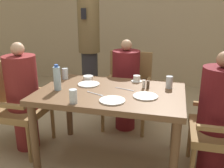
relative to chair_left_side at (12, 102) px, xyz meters
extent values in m
plane|color=tan|center=(1.07, 0.00, -0.50)|extent=(16.00, 16.00, 0.00)
cube|color=tan|center=(1.07, 2.59, 0.90)|extent=(8.00, 0.06, 2.80)
cube|color=brown|center=(1.07, 0.00, 0.20)|extent=(1.32, 0.86, 0.05)
cylinder|color=brown|center=(0.47, -0.37, -0.16)|extent=(0.07, 0.07, 0.68)
cylinder|color=brown|center=(1.67, -0.37, -0.16)|extent=(0.07, 0.07, 0.68)
cylinder|color=brown|center=(0.47, 0.37, -0.16)|extent=(0.07, 0.07, 0.68)
cylinder|color=brown|center=(1.67, 0.37, -0.16)|extent=(0.07, 0.07, 0.68)
cube|color=olive|center=(0.08, 0.00, -0.08)|extent=(0.54, 0.54, 0.07)
cube|color=olive|center=(0.08, 0.25, 0.08)|extent=(0.48, 0.04, 0.04)
cube|color=olive|center=(0.08, -0.25, 0.08)|extent=(0.48, 0.04, 0.04)
cylinder|color=olive|center=(0.32, 0.24, -0.31)|extent=(0.04, 0.04, 0.39)
cylinder|color=olive|center=(0.32, -0.24, -0.31)|extent=(0.04, 0.04, 0.39)
cylinder|color=olive|center=(-0.16, 0.24, -0.31)|extent=(0.04, 0.04, 0.39)
cylinder|color=maroon|center=(0.14, 0.00, -0.27)|extent=(0.24, 0.24, 0.46)
cylinder|color=maroon|center=(0.14, 0.00, 0.23)|extent=(0.32, 0.32, 0.54)
sphere|color=tan|center=(0.14, 0.00, 0.57)|extent=(0.13, 0.13, 0.13)
cube|color=olive|center=(1.07, 0.76, -0.08)|extent=(0.54, 0.54, 0.07)
cube|color=olive|center=(1.07, 1.01, 0.18)|extent=(0.54, 0.05, 0.45)
cube|color=olive|center=(1.32, 0.76, 0.08)|extent=(0.04, 0.48, 0.04)
cube|color=olive|center=(0.82, 0.76, 0.08)|extent=(0.04, 0.48, 0.04)
cylinder|color=olive|center=(1.31, 0.52, -0.31)|extent=(0.04, 0.04, 0.39)
cylinder|color=olive|center=(0.83, 0.52, -0.31)|extent=(0.04, 0.04, 0.39)
cylinder|color=olive|center=(1.31, 1.00, -0.31)|extent=(0.04, 0.04, 0.39)
cylinder|color=olive|center=(0.83, 1.00, -0.31)|extent=(0.04, 0.04, 0.39)
cylinder|color=maroon|center=(1.07, 0.70, -0.27)|extent=(0.24, 0.24, 0.46)
cylinder|color=maroon|center=(1.07, 0.70, 0.21)|extent=(0.32, 0.32, 0.51)
sphere|color=tan|center=(1.07, 0.70, 0.53)|extent=(0.13, 0.13, 0.13)
cube|color=olive|center=(2.06, 0.00, -0.08)|extent=(0.54, 0.54, 0.07)
cube|color=olive|center=(2.06, 0.25, 0.08)|extent=(0.48, 0.04, 0.04)
cylinder|color=olive|center=(1.82, 0.24, -0.31)|extent=(0.04, 0.04, 0.39)
cylinder|color=#5B1419|center=(2.00, 0.00, -0.27)|extent=(0.24, 0.24, 0.46)
cylinder|color=#5B1419|center=(2.00, 0.00, 0.23)|extent=(0.32, 0.32, 0.54)
cylinder|color=#2D2D33|center=(0.43, 1.24, -0.09)|extent=(0.23, 0.23, 0.83)
cylinder|color=brown|center=(0.43, 1.24, 0.68)|extent=(0.30, 0.30, 0.71)
cube|color=black|center=(0.43, 1.06, 0.86)|extent=(0.07, 0.01, 0.14)
cylinder|color=white|center=(1.15, -0.25, 0.23)|extent=(0.21, 0.21, 0.01)
cylinder|color=white|center=(1.40, -0.08, 0.23)|extent=(0.21, 0.21, 0.01)
cylinder|color=white|center=(0.82, 0.11, 0.23)|extent=(0.21, 0.21, 0.01)
cylinder|color=white|center=(1.25, 0.34, 0.23)|extent=(0.11, 0.11, 0.01)
cylinder|color=white|center=(1.25, 0.34, 0.26)|extent=(0.07, 0.07, 0.05)
cylinder|color=white|center=(0.75, 0.28, 0.24)|extent=(0.11, 0.11, 0.04)
cylinder|color=#A3C6DB|center=(0.59, -0.10, 0.33)|extent=(0.07, 0.07, 0.22)
cylinder|color=#3359B2|center=(0.59, -0.10, 0.45)|extent=(0.04, 0.04, 0.02)
cylinder|color=silver|center=(0.86, -0.37, 0.28)|extent=(0.06, 0.06, 0.11)
cylinder|color=silver|center=(1.58, 0.21, 0.28)|extent=(0.06, 0.06, 0.11)
cylinder|color=silver|center=(0.51, 0.25, 0.28)|extent=(0.06, 0.06, 0.11)
cylinder|color=white|center=(1.35, 0.15, 0.26)|extent=(0.03, 0.03, 0.08)
cylinder|color=#4C3D2D|center=(1.39, 0.15, 0.26)|extent=(0.03, 0.03, 0.07)
cube|color=silver|center=(0.95, -0.12, 0.23)|extent=(0.15, 0.07, 0.00)
cube|color=silver|center=(1.02, -0.15, 0.23)|extent=(0.04, 0.04, 0.00)
cube|color=silver|center=(1.17, 0.07, 0.23)|extent=(0.16, 0.06, 0.00)
cube|color=silver|center=(1.25, 0.05, 0.23)|extent=(0.06, 0.03, 0.00)
camera|label=1|loc=(1.62, -2.08, 0.98)|focal=40.00mm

